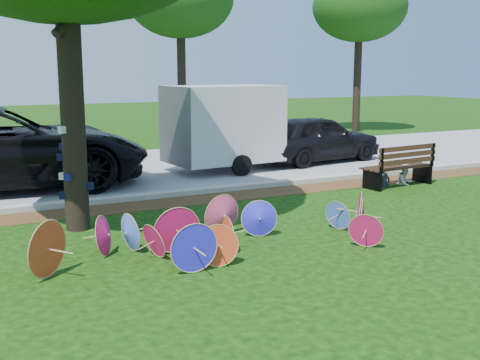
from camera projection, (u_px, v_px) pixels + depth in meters
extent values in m
plane|color=black|center=(269.00, 258.00, 9.58)|extent=(90.00, 90.00, 0.00)
cube|color=#472D16|center=(170.00, 203.00, 13.53)|extent=(90.00, 1.00, 0.01)
cube|color=#B7B5AD|center=(160.00, 195.00, 14.13)|extent=(90.00, 0.30, 0.12)
cube|color=gray|center=(113.00, 171.00, 17.78)|extent=(90.00, 8.00, 0.01)
cylinder|color=black|center=(72.00, 98.00, 10.89)|extent=(0.44, 0.44, 4.90)
cone|color=red|center=(217.00, 244.00, 9.20)|extent=(0.69, 0.37, 0.66)
cone|color=#2D28EB|center=(193.00, 247.00, 8.87)|extent=(0.77, 0.15, 0.77)
cone|color=#CC1757|center=(156.00, 240.00, 9.57)|extent=(0.38, 0.63, 0.59)
cone|color=red|center=(226.00, 234.00, 9.93)|extent=(0.17, 0.59, 0.58)
cone|color=#2D28EB|center=(260.00, 219.00, 10.75)|extent=(0.67, 0.37, 0.67)
cone|color=purple|center=(359.00, 216.00, 10.93)|extent=(0.53, 0.58, 0.68)
cone|color=#4767E2|center=(128.00, 232.00, 9.89)|extent=(0.27, 0.66, 0.65)
cone|color=#4767E2|center=(339.00, 215.00, 11.25)|extent=(0.34, 0.60, 0.57)
cone|color=red|center=(44.00, 249.00, 8.63)|extent=(0.75, 0.71, 0.87)
cone|color=#CC1757|center=(106.00, 235.00, 9.67)|extent=(0.53, 0.67, 0.68)
cone|color=#CC1757|center=(366.00, 230.00, 10.13)|extent=(0.54, 0.57, 0.61)
cone|color=#CC1757|center=(361.00, 212.00, 11.04)|extent=(0.62, 0.75, 0.78)
cone|color=#E04271|center=(223.00, 215.00, 10.81)|extent=(0.78, 0.32, 0.77)
cone|color=#CC1757|center=(176.00, 230.00, 9.78)|extent=(0.81, 0.24, 0.81)
imported|color=black|center=(316.00, 138.00, 19.35)|extent=(4.71, 2.41, 1.53)
cube|color=silver|center=(224.00, 124.00, 17.55)|extent=(3.30, 2.25, 2.80)
imported|color=#353648|center=(385.00, 166.00, 15.34)|extent=(0.43, 0.32, 1.08)
imported|color=silver|center=(406.00, 164.00, 15.65)|extent=(0.59, 0.50, 1.08)
cylinder|color=black|center=(182.00, 80.00, 25.12)|extent=(0.36, 0.36, 5.00)
cylinder|color=black|center=(357.00, 79.00, 28.51)|extent=(0.36, 0.36, 5.00)
ellipsoid|color=black|center=(360.00, 7.00, 27.91)|extent=(4.40, 4.40, 3.20)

